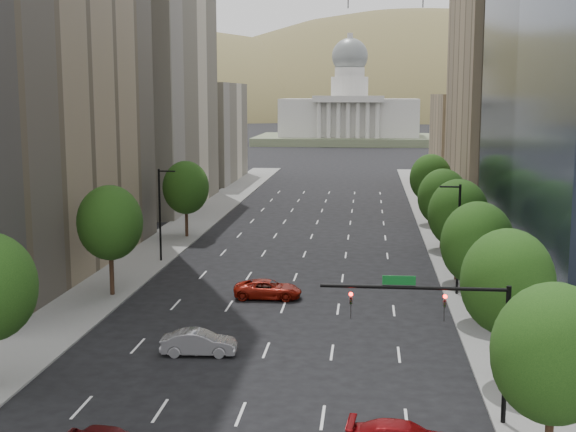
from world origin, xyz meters
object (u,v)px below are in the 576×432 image
(capitol, at_px, (349,117))
(car_silver, at_px, (199,343))
(traffic_signal, at_px, (455,322))
(car_red_far, at_px, (268,289))

(capitol, xyz_separation_m, car_silver, (-4.04, -210.96, -7.81))
(traffic_signal, height_order, car_silver, traffic_signal)
(capitol, relative_size, car_red_far, 11.23)
(traffic_signal, xyz_separation_m, car_red_far, (-12.03, 22.61, -4.43))
(car_silver, bearing_deg, car_red_far, -14.25)
(traffic_signal, bearing_deg, car_silver, 149.02)
(traffic_signal, height_order, capitol, capitol)
(traffic_signal, distance_m, car_silver, 17.56)
(capitol, distance_m, car_silver, 211.14)
(traffic_signal, relative_size, car_red_far, 1.71)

